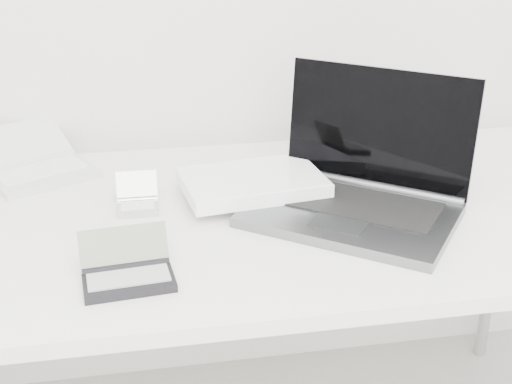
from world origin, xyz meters
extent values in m
cube|color=white|center=(0.00, 1.55, 0.71)|extent=(1.60, 0.80, 0.03)
cylinder|color=silver|center=(0.75, 1.90, 0.35)|extent=(0.04, 0.04, 0.70)
cube|color=slate|center=(0.16, 1.47, 0.74)|extent=(0.49, 0.47, 0.02)
cube|color=black|center=(0.18, 1.50, 0.75)|extent=(0.36, 0.32, 0.00)
cube|color=black|center=(0.25, 1.60, 0.88)|extent=(0.35, 0.27, 0.26)
cylinder|color=slate|center=(0.24, 1.58, 0.75)|extent=(0.33, 0.26, 0.02)
cube|color=#383B3D|center=(0.12, 1.42, 0.75)|extent=(0.13, 0.12, 0.00)
cube|color=white|center=(-0.02, 1.61, 0.77)|extent=(0.32, 0.23, 0.03)
cube|color=white|center=(-0.02, 1.61, 0.78)|extent=(0.31, 0.23, 0.00)
cube|color=silver|center=(-0.48, 1.80, 0.74)|extent=(0.27, 0.24, 0.02)
cube|color=silver|center=(-0.48, 1.81, 0.75)|extent=(0.22, 0.17, 0.00)
cube|color=silver|center=(-0.54, 1.93, 0.78)|extent=(0.26, 0.22, 0.07)
cylinder|color=silver|center=(-0.51, 1.87, 0.75)|extent=(0.20, 0.12, 0.02)
cube|color=silver|center=(-0.27, 1.59, 0.74)|extent=(0.09, 0.07, 0.01)
cube|color=silver|center=(-0.27, 1.59, 0.74)|extent=(0.07, 0.04, 0.00)
cube|color=gray|center=(-0.27, 1.63, 0.77)|extent=(0.09, 0.03, 0.06)
cylinder|color=silver|center=(-0.27, 1.62, 0.74)|extent=(0.08, 0.01, 0.01)
cube|color=black|center=(-0.29, 1.29, 0.74)|extent=(0.16, 0.10, 0.01)
cube|color=gray|center=(-0.29, 1.30, 0.75)|extent=(0.14, 0.07, 0.00)
cube|color=#606856|center=(-0.29, 1.35, 0.78)|extent=(0.16, 0.05, 0.07)
cylinder|color=black|center=(-0.29, 1.33, 0.74)|extent=(0.15, 0.03, 0.02)
camera|label=1|loc=(-0.26, 0.23, 1.38)|focal=50.00mm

